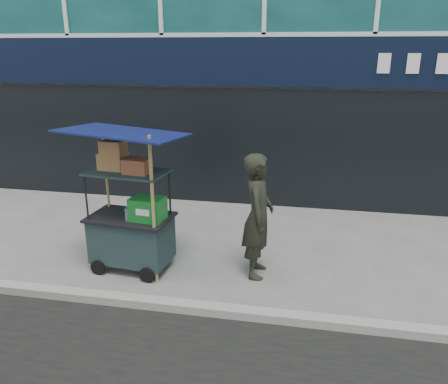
# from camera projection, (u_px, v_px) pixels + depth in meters

# --- Properties ---
(ground) EXTENTS (80.00, 80.00, 0.00)m
(ground) POSITION_uv_depth(u_px,v_px,m) (226.00, 306.00, 5.63)
(ground) COLOR slate
(ground) RESTS_ON ground
(curb) EXTENTS (80.00, 0.18, 0.12)m
(curb) POSITION_uv_depth(u_px,v_px,m) (223.00, 311.00, 5.43)
(curb) COLOR gray
(curb) RESTS_ON ground
(vendor_cart) EXTENTS (1.70, 1.29, 2.16)m
(vendor_cart) POSITION_uv_depth(u_px,v_px,m) (131.00, 221.00, 6.38)
(vendor_cart) COLOR #192A2C
(vendor_cart) RESTS_ON ground
(vendor_man) EXTENTS (0.45, 0.67, 1.82)m
(vendor_man) POSITION_uv_depth(u_px,v_px,m) (258.00, 216.00, 6.16)
(vendor_man) COLOR black
(vendor_man) RESTS_ON ground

